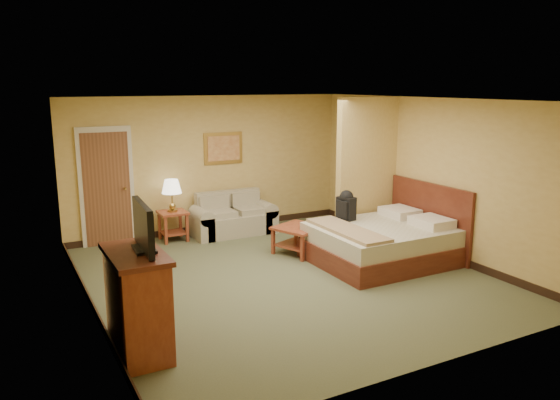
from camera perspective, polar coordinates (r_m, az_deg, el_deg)
floor at (r=8.21m, az=0.49°, el=-8.03°), size 6.00×6.00×0.00m
ceiling at (r=7.71m, az=0.53°, el=10.43°), size 6.00×6.00×0.00m
back_wall at (r=10.55m, az=-7.32°, el=3.71°), size 5.50×0.02×2.60m
left_wall at (r=7.00m, az=-19.69°, el=-1.21°), size 0.02×6.00×2.60m
right_wall at (r=9.46m, az=15.32°, el=2.40°), size 0.02×6.00×2.60m
partition at (r=9.77m, az=9.03°, el=2.99°), size 1.20×0.15×2.60m
door at (r=10.04m, az=-17.65°, el=1.26°), size 0.94×0.16×2.10m
baseboard at (r=10.79m, az=-7.12°, el=-2.83°), size 5.50×0.02×0.12m
loveseat at (r=10.46m, az=-4.93°, el=-2.13°), size 1.58×0.73×0.80m
side_table at (r=10.13m, az=-11.12°, el=-2.21°), size 0.49×0.49×0.54m
table_lamp at (r=9.99m, az=-11.27°, el=1.30°), size 0.36×0.36×0.59m
coffee_table at (r=9.21m, az=2.01°, el=-3.59°), size 0.94×0.94×0.47m
wall_picture at (r=10.58m, az=-5.93°, el=5.41°), size 0.78×0.04×0.61m
dresser at (r=6.03m, az=-14.65°, el=-10.30°), size 0.55×1.05×1.12m
tv at (r=5.80m, az=-14.11°, el=-2.89°), size 0.23×0.83×0.51m
bed at (r=8.99m, az=11.04°, el=-4.25°), size 2.19×1.86×1.20m
backpack at (r=9.12m, az=6.94°, el=-0.45°), size 0.27×0.33×0.50m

